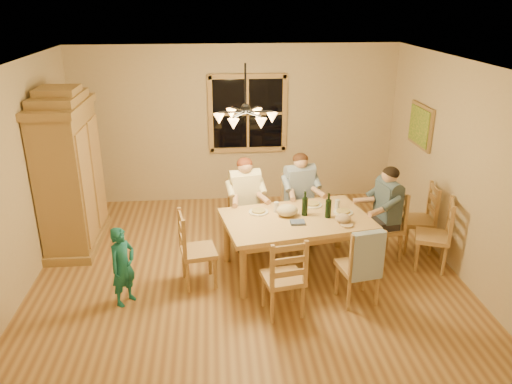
{
  "coord_description": "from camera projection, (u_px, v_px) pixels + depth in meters",
  "views": [
    {
      "loc": [
        -0.39,
        -5.88,
        3.43
      ],
      "look_at": [
        0.13,
        0.1,
        1.05
      ],
      "focal_mm": 35.0,
      "sensor_mm": 36.0,
      "label": 1
    }
  ],
  "objects": [
    {
      "name": "child",
      "position": [
        123.0,
        266.0,
        5.81
      ],
      "size": [
        0.4,
        0.42,
        0.98
      ],
      "primitive_type": "imported",
      "rotation": [
        0.0,
        0.0,
        0.92
      ],
      "color": "#176768",
      "rests_on": "floor"
    },
    {
      "name": "plate_plaid",
      "position": [
        312.0,
        205.0,
        6.79
      ],
      "size": [
        0.26,
        0.26,
        0.02
      ],
      "primitive_type": "cylinder",
      "color": "white",
      "rests_on": "dining_table"
    },
    {
      "name": "wall_back",
      "position": [
        236.0,
        125.0,
        8.56
      ],
      "size": [
        5.5,
        0.02,
        2.7
      ],
      "primitive_type": "cube",
      "color": "#CAB08E",
      "rests_on": "floor"
    },
    {
      "name": "chair_end_left",
      "position": [
        199.0,
        262.0,
        6.27
      ],
      "size": [
        0.49,
        0.51,
        0.99
      ],
      "rotation": [
        0.0,
        0.0,
        -1.39
      ],
      "color": "#AE8A4C",
      "rests_on": "floor"
    },
    {
      "name": "wine_glass_a",
      "position": [
        276.0,
        207.0,
        6.56
      ],
      "size": [
        0.06,
        0.06,
        0.14
      ],
      "primitive_type": "cylinder",
      "color": "silver",
      "rests_on": "dining_table"
    },
    {
      "name": "chair_spare_front",
      "position": [
        431.0,
        247.0,
        6.65
      ],
      "size": [
        0.55,
        0.56,
        0.99
      ],
      "rotation": [
        0.0,
        0.0,
        1.19
      ],
      "color": "#AE8A4C",
      "rests_on": "floor"
    },
    {
      "name": "ceiling",
      "position": [
        245.0,
        63.0,
        5.75
      ],
      "size": [
        5.5,
        5.0,
        0.02
      ],
      "primitive_type": "cube",
      "color": "white",
      "rests_on": "wall_back"
    },
    {
      "name": "dining_table",
      "position": [
        296.0,
        225.0,
        6.46
      ],
      "size": [
        2.02,
        1.44,
        0.76
      ],
      "rotation": [
        0.0,
        0.0,
        0.18
      ],
      "color": "tan",
      "rests_on": "floor"
    },
    {
      "name": "chair_near_left",
      "position": [
        283.0,
        289.0,
        5.69
      ],
      "size": [
        0.51,
        0.49,
        0.99
      ],
      "rotation": [
        0.0,
        0.0,
        0.18
      ],
      "color": "#AE8A4C",
      "rests_on": "floor"
    },
    {
      "name": "painting",
      "position": [
        420.0,
        126.0,
        7.49
      ],
      "size": [
        0.06,
        0.78,
        0.64
      ],
      "color": "olive",
      "rests_on": "wall_right"
    },
    {
      "name": "window",
      "position": [
        248.0,
        114.0,
        8.47
      ],
      "size": [
        1.3,
        0.06,
        1.3
      ],
      "color": "black",
      "rests_on": "wall_back"
    },
    {
      "name": "adult_woman",
      "position": [
        245.0,
        191.0,
        7.06
      ],
      "size": [
        0.45,
        0.48,
        0.87
      ],
      "rotation": [
        0.0,
        0.0,
        3.32
      ],
      "color": "#F2E7BB",
      "rests_on": "floor"
    },
    {
      "name": "chair_spare_back",
      "position": [
        416.0,
        230.0,
        7.13
      ],
      "size": [
        0.48,
        0.49,
        0.99
      ],
      "rotation": [
        0.0,
        0.0,
        1.43
      ],
      "color": "#AE8A4C",
      "rests_on": "floor"
    },
    {
      "name": "chair_far_left",
      "position": [
        245.0,
        226.0,
        7.26
      ],
      "size": [
        0.51,
        0.49,
        0.99
      ],
      "rotation": [
        0.0,
        0.0,
        3.32
      ],
      "color": "#AE8A4C",
      "rests_on": "floor"
    },
    {
      "name": "cloth_bundle",
      "position": [
        287.0,
        210.0,
        6.45
      ],
      "size": [
        0.28,
        0.22,
        0.15
      ],
      "primitive_type": "ellipsoid",
      "color": "#C5B68F",
      "rests_on": "dining_table"
    },
    {
      "name": "adult_plaid_man",
      "position": [
        300.0,
        186.0,
        7.26
      ],
      "size": [
        0.45,
        0.48,
        0.87
      ],
      "rotation": [
        0.0,
        0.0,
        3.32
      ],
      "color": "#355493",
      "rests_on": "floor"
    },
    {
      "name": "plate_woman",
      "position": [
        259.0,
        212.0,
        6.56
      ],
      "size": [
        0.26,
        0.26,
        0.02
      ],
      "primitive_type": "cylinder",
      "color": "white",
      "rests_on": "dining_table"
    },
    {
      "name": "chair_near_right",
      "position": [
        357.0,
        278.0,
        5.92
      ],
      "size": [
        0.51,
        0.49,
        0.99
      ],
      "rotation": [
        0.0,
        0.0,
        0.18
      ],
      "color": "#AE8A4C",
      "rests_on": "floor"
    },
    {
      "name": "wine_glass_b",
      "position": [
        337.0,
        205.0,
        6.64
      ],
      "size": [
        0.06,
        0.06,
        0.14
      ],
      "primitive_type": "cylinder",
      "color": "silver",
      "rests_on": "dining_table"
    },
    {
      "name": "wine_bottle_b",
      "position": [
        328.0,
        205.0,
        6.37
      ],
      "size": [
        0.08,
        0.08,
        0.33
      ],
      "primitive_type": "cylinder",
      "color": "black",
      "rests_on": "dining_table"
    },
    {
      "name": "plate_slate",
      "position": [
        343.0,
        212.0,
        6.56
      ],
      "size": [
        0.26,
        0.26,
        0.02
      ],
      "primitive_type": "cylinder",
      "color": "white",
      "rests_on": "dining_table"
    },
    {
      "name": "towel",
      "position": [
        367.0,
        256.0,
        5.6
      ],
      "size": [
        0.39,
        0.17,
        0.58
      ],
      "primitive_type": "cube",
      "rotation": [
        0.0,
        0.0,
        0.18
      ],
      "color": "#94A8C9",
      "rests_on": "chair_near_right"
    },
    {
      "name": "wall_left",
      "position": [
        19.0,
        180.0,
        6.02
      ],
      "size": [
        0.02,
        5.0,
        2.7
      ],
      "primitive_type": "cube",
      "color": "#CAB08E",
      "rests_on": "floor"
    },
    {
      "name": "napkin",
      "position": [
        298.0,
        222.0,
        6.25
      ],
      "size": [
        0.2,
        0.17,
        0.03
      ],
      "primitive_type": "cube",
      "rotation": [
        0.0,
        0.0,
        0.18
      ],
      "color": "#455480",
      "rests_on": "dining_table"
    },
    {
      "name": "chair_end_right",
      "position": [
        383.0,
        238.0,
        6.9
      ],
      "size": [
        0.49,
        0.51,
        0.99
      ],
      "rotation": [
        0.0,
        0.0,
        1.75
      ],
      "color": "#AE8A4C",
      "rests_on": "floor"
    },
    {
      "name": "wall_right",
      "position": [
        457.0,
        167.0,
        6.47
      ],
      "size": [
        0.02,
        5.0,
        2.7
      ],
      "primitive_type": "cube",
      "color": "#CAB08E",
      "rests_on": "floor"
    },
    {
      "name": "chandelier",
      "position": [
        246.0,
        116.0,
        5.98
      ],
      "size": [
        0.77,
        0.68,
        0.71
      ],
      "color": "black",
      "rests_on": "ceiling"
    },
    {
      "name": "chair_far_right",
      "position": [
        299.0,
        219.0,
        7.46
      ],
      "size": [
        0.51,
        0.49,
        0.99
      ],
      "rotation": [
        0.0,
        0.0,
        3.32
      ],
      "color": "#AE8A4C",
      "rests_on": "floor"
    },
    {
      "name": "armoire",
      "position": [
        70.0,
        176.0,
        7.02
      ],
      "size": [
        0.66,
        1.4,
        2.3
      ],
      "color": "olive",
      "rests_on": "floor"
    },
    {
      "name": "adult_slate_man",
      "position": [
        387.0,
        202.0,
        6.7
      ],
      "size": [
        0.48,
        0.45,
        0.87
      ],
      "rotation": [
        0.0,
        0.0,
        1.75
      ],
      "color": "#3F5265",
      "rests_on": "floor"
    },
    {
      "name": "floor",
      "position": [
        247.0,
        267.0,
        6.74
      ],
      "size": [
        5.5,
        5.5,
        0.0
      ],
      "primitive_type": "plane",
      "color": "brown",
      "rests_on": "ground"
    },
    {
      "name": "cap",
      "position": [
        343.0,
        218.0,
        6.27
      ],
      "size": [
        0.2,
        0.2,
        0.11
      ],
      "primitive_type": "ellipsoid",
      "color": "tan",
      "rests_on": "dining_table"
    },
    {
      "name": "wine_bottle_a",
      "position": [
        305.0,
        203.0,
        6.43
      ],
      "size": [
        0.08,
        0.08,
        0.33
      ],
      "primitive_type": "cylinder",
      "color": "black",
      "rests_on": "dining_table"
    }
  ]
}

